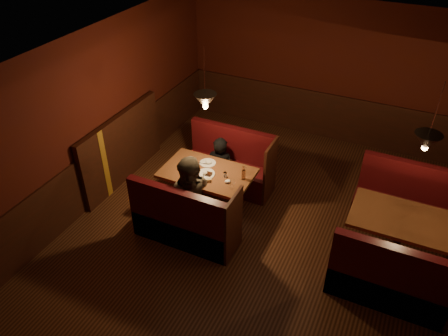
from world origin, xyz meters
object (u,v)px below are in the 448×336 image
at_px(second_bench_near, 390,283).
at_px(diner_b, 192,189).
at_px(main_table, 208,181).
at_px(second_bench_far, 405,207).
at_px(second_table, 399,229).
at_px(diner_a, 220,156).
at_px(main_bench_far, 230,167).
at_px(main_bench_near, 185,224).

distance_m(second_bench_near, diner_b, 3.03).
bearing_deg(main_table, second_bench_far, 18.47).
bearing_deg(diner_b, second_table, -2.94).
relative_size(second_bench_far, diner_a, 1.10).
distance_m(main_table, second_table, 2.99).
relative_size(main_bench_far, second_bench_near, 1.04).
bearing_deg(second_table, second_bench_near, -87.80).
bearing_deg(diner_a, second_bench_near, 146.51).
distance_m(second_bench_far, diner_a, 3.14).
bearing_deg(diner_a, second_table, 160.87).
relative_size(main_bench_near, second_bench_far, 1.04).
height_order(main_bench_near, second_bench_near, second_bench_near).
height_order(main_bench_far, second_bench_far, second_bench_far).
bearing_deg(main_bench_far, second_table, -12.80).
distance_m(main_bench_near, second_table, 3.14).
xyz_separation_m(main_table, second_bench_near, (3.01, -0.68, -0.25)).
bearing_deg(second_bench_near, diner_a, 157.31).
bearing_deg(second_bench_near, second_bench_far, 90.00).
xyz_separation_m(second_bench_near, diner_b, (-2.98, 0.10, 0.50)).
distance_m(main_bench_far, second_table, 3.05).
xyz_separation_m(second_table, second_bench_far, (0.03, 0.84, -0.24)).
relative_size(main_bench_near, diner_a, 1.14).
relative_size(main_bench_far, second_table, 1.15).
xyz_separation_m(main_bench_far, diner_a, (-0.09, -0.23, 0.36)).
distance_m(main_table, main_bench_near, 0.88).
xyz_separation_m(second_bench_far, diner_b, (-2.98, -1.58, 0.50)).
bearing_deg(second_bench_near, diner_b, 177.99).
xyz_separation_m(main_bench_far, second_bench_far, (3.00, 0.17, 0.00)).
relative_size(second_table, diner_a, 0.99).
bearing_deg(main_bench_far, main_bench_near, -90.00).
distance_m(main_bench_near, diner_a, 1.49).
bearing_deg(main_bench_near, second_bench_far, 31.60).
distance_m(second_table, diner_b, 3.05).
xyz_separation_m(second_table, diner_a, (-3.06, 0.45, 0.12)).
bearing_deg(second_bench_far, diner_b, -152.02).
distance_m(second_bench_far, diner_b, 3.42).
height_order(main_bench_far, main_bench_near, same).
bearing_deg(main_bench_far, main_table, -91.12).
xyz_separation_m(second_bench_near, diner_a, (-3.09, 1.29, 0.36)).
bearing_deg(diner_b, second_bench_near, -19.02).
distance_m(main_bench_far, diner_b, 1.50).
bearing_deg(main_bench_near, diner_a, 93.73).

